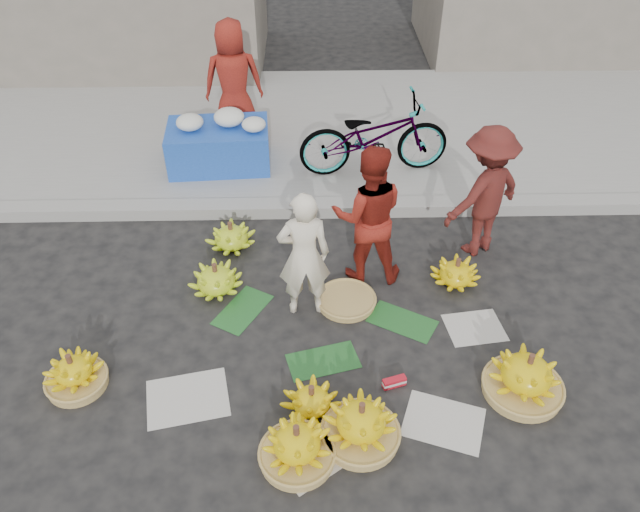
{
  "coord_description": "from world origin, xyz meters",
  "views": [
    {
      "loc": [
        -0.21,
        -4.08,
        4.4
      ],
      "look_at": [
        -0.11,
        0.49,
        0.7
      ],
      "focal_mm": 35.0,
      "sensor_mm": 36.0,
      "label": 1
    }
  ],
  "objects_px": {
    "banana_bunch_0": "(74,373)",
    "bicycle": "(374,136)",
    "banana_bunch_4": "(526,376)",
    "vendor_cream": "(304,255)",
    "flower_table": "(219,143)"
  },
  "relations": [
    {
      "from": "bicycle",
      "to": "flower_table",
      "type": "bearing_deg",
      "value": 77.61
    },
    {
      "from": "vendor_cream",
      "to": "flower_table",
      "type": "relative_size",
      "value": 1.03
    },
    {
      "from": "vendor_cream",
      "to": "flower_table",
      "type": "distance_m",
      "value": 2.91
    },
    {
      "from": "banana_bunch_4",
      "to": "vendor_cream",
      "type": "height_order",
      "value": "vendor_cream"
    },
    {
      "from": "banana_bunch_0",
      "to": "banana_bunch_4",
      "type": "bearing_deg",
      "value": -2.31
    },
    {
      "from": "banana_bunch_0",
      "to": "banana_bunch_4",
      "type": "distance_m",
      "value": 3.95
    },
    {
      "from": "banana_bunch_4",
      "to": "bicycle",
      "type": "height_order",
      "value": "bicycle"
    },
    {
      "from": "banana_bunch_4",
      "to": "flower_table",
      "type": "relative_size",
      "value": 0.57
    },
    {
      "from": "banana_bunch_4",
      "to": "vendor_cream",
      "type": "xyz_separation_m",
      "value": [
        -1.91,
        1.1,
        0.49
      ]
    },
    {
      "from": "flower_table",
      "to": "banana_bunch_4",
      "type": "bearing_deg",
      "value": -55.2
    },
    {
      "from": "banana_bunch_4",
      "to": "flower_table",
      "type": "xyz_separation_m",
      "value": [
        -3.02,
        3.78,
        0.23
      ]
    },
    {
      "from": "banana_bunch_4",
      "to": "vendor_cream",
      "type": "relative_size",
      "value": 0.55
    },
    {
      "from": "bicycle",
      "to": "vendor_cream",
      "type": "bearing_deg",
      "value": 153.49
    },
    {
      "from": "banana_bunch_0",
      "to": "bicycle",
      "type": "relative_size",
      "value": 0.3
    },
    {
      "from": "banana_bunch_4",
      "to": "bicycle",
      "type": "bearing_deg",
      "value": 105.86
    }
  ]
}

